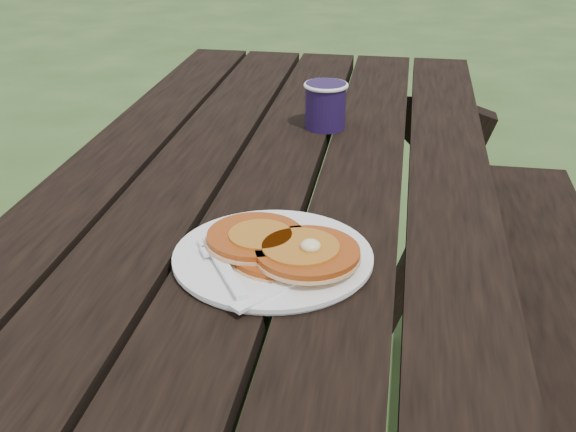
% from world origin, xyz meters
% --- Properties ---
extents(picnic_table, '(1.36, 1.80, 0.75)m').
position_xyz_m(picnic_table, '(0.00, 0.00, 0.37)').
color(picnic_table, black).
rests_on(picnic_table, ground).
extents(plate, '(0.33, 0.33, 0.01)m').
position_xyz_m(plate, '(0.06, -0.25, 0.76)').
color(plate, white).
rests_on(plate, picnic_table).
extents(pancake_stack, '(0.21, 0.17, 0.04)m').
position_xyz_m(pancake_stack, '(0.07, -0.26, 0.77)').
color(pancake_stack, '#AB4613').
rests_on(pancake_stack, plate).
extents(knife, '(0.12, 0.16, 0.00)m').
position_xyz_m(knife, '(0.09, -0.32, 0.76)').
color(knife, white).
rests_on(knife, plate).
extents(fork, '(0.11, 0.15, 0.01)m').
position_xyz_m(fork, '(0.02, -0.32, 0.77)').
color(fork, white).
rests_on(fork, plate).
extents(coffee_cup, '(0.09, 0.09, 0.09)m').
position_xyz_m(coffee_cup, '(0.06, 0.29, 0.80)').
color(coffee_cup, '#1D0F37').
rests_on(coffee_cup, picnic_table).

